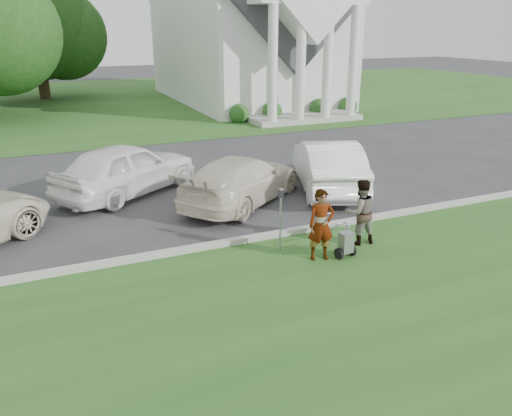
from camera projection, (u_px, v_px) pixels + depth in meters
ground at (266, 249)px, 11.82m from camera, size 120.00×120.00×0.00m
grass_strip at (333, 312)px, 9.23m from camera, size 80.00×7.00×0.01m
church_lawn at (108, 101)px, 35.11m from camera, size 80.00×30.00×0.01m
curb at (257, 238)px, 12.27m from camera, size 80.00×0.18×0.15m
church at (246, 10)px, 33.06m from camera, size 9.19×19.00×24.10m
tree_back at (36, 30)px, 34.57m from camera, size 9.61×7.60×8.89m
striping_cart at (346, 243)px, 11.29m from camera, size 0.48×0.93×0.83m
person_left at (321, 226)px, 11.04m from camera, size 0.66×0.51×1.64m
person_right at (360, 212)px, 11.87m from camera, size 0.82×0.67×1.60m
parking_meter_near at (281, 212)px, 11.48m from camera, size 0.11×0.10×1.51m
car_b at (127, 169)px, 15.45m from camera, size 5.09×4.25×1.64m
car_c at (242, 180)px, 14.77m from camera, size 4.98×4.44×1.39m
car_d at (328, 165)px, 15.92m from camera, size 3.33×5.16×1.61m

